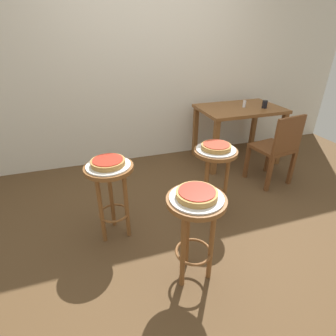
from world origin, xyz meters
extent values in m
plane|color=brown|center=(0.00, 0.00, 0.00)|extent=(6.00, 6.00, 0.00)
cube|color=silver|center=(0.00, 1.65, 1.50)|extent=(6.00, 0.10, 3.00)
cylinder|color=brown|center=(-0.25, -0.55, 0.67)|extent=(0.39, 0.39, 0.03)
cylinder|color=brown|center=(-0.25, -0.42, 0.33)|extent=(0.04, 0.04, 0.65)
cylinder|color=brown|center=(-0.36, -0.61, 0.33)|extent=(0.04, 0.04, 0.65)
cylinder|color=brown|center=(-0.14, -0.61, 0.33)|extent=(0.04, 0.04, 0.65)
torus|color=brown|center=(-0.25, -0.55, 0.23)|extent=(0.26, 0.26, 0.02)
cylinder|color=silver|center=(-0.25, -0.55, 0.70)|extent=(0.35, 0.35, 0.01)
cylinder|color=tan|center=(-0.25, -0.55, 0.72)|extent=(0.27, 0.27, 0.04)
cylinder|color=red|center=(-0.25, -0.55, 0.74)|extent=(0.24, 0.24, 0.01)
cylinder|color=brown|center=(-0.73, 0.09, 0.67)|extent=(0.39, 0.39, 0.03)
cylinder|color=brown|center=(-0.73, 0.21, 0.33)|extent=(0.04, 0.04, 0.65)
cylinder|color=brown|center=(-0.84, 0.02, 0.33)|extent=(0.04, 0.04, 0.65)
cylinder|color=brown|center=(-0.62, 0.02, 0.33)|extent=(0.04, 0.04, 0.65)
torus|color=brown|center=(-0.73, 0.09, 0.23)|extent=(0.26, 0.26, 0.02)
cylinder|color=white|center=(-0.73, 0.09, 0.70)|extent=(0.35, 0.35, 0.01)
cylinder|color=#B78442|center=(-0.73, 0.09, 0.72)|extent=(0.27, 0.27, 0.04)
cylinder|color=red|center=(-0.73, 0.09, 0.74)|extent=(0.24, 0.24, 0.01)
cylinder|color=brown|center=(0.22, 0.10, 0.67)|extent=(0.39, 0.39, 0.03)
cylinder|color=brown|center=(0.22, 0.22, 0.33)|extent=(0.04, 0.04, 0.65)
cylinder|color=brown|center=(0.12, 0.04, 0.33)|extent=(0.04, 0.04, 0.65)
cylinder|color=brown|center=(0.33, 0.04, 0.33)|extent=(0.04, 0.04, 0.65)
torus|color=brown|center=(0.22, 0.10, 0.23)|extent=(0.26, 0.26, 0.02)
cylinder|color=silver|center=(0.22, 0.10, 0.70)|extent=(0.36, 0.36, 0.01)
cylinder|color=#B78442|center=(0.22, 0.10, 0.72)|extent=(0.27, 0.27, 0.04)
cylinder|color=#B23823|center=(0.22, 0.10, 0.74)|extent=(0.23, 0.23, 0.01)
cube|color=brown|center=(1.10, 1.13, 0.73)|extent=(1.07, 0.71, 0.04)
cube|color=brown|center=(0.62, 0.82, 0.35)|extent=(0.06, 0.06, 0.71)
cube|color=brown|center=(1.58, 0.82, 0.35)|extent=(0.06, 0.06, 0.71)
cube|color=brown|center=(0.62, 1.43, 0.35)|extent=(0.06, 0.06, 0.71)
cube|color=brown|center=(1.58, 1.43, 0.35)|extent=(0.06, 0.06, 0.71)
cylinder|color=black|center=(1.37, 0.99, 0.80)|extent=(0.06, 0.06, 0.10)
cylinder|color=white|center=(1.15, 1.12, 0.79)|extent=(0.04, 0.04, 0.08)
cube|color=brown|center=(1.16, 0.47, 0.43)|extent=(0.46, 0.46, 0.04)
cube|color=brown|center=(1.19, 0.29, 0.65)|extent=(0.40, 0.09, 0.40)
cube|color=brown|center=(1.31, 0.68, 0.21)|extent=(0.04, 0.04, 0.42)
cube|color=brown|center=(0.96, 0.62, 0.21)|extent=(0.04, 0.04, 0.42)
cube|color=brown|center=(1.37, 0.32, 0.21)|extent=(0.04, 0.04, 0.42)
cube|color=brown|center=(1.01, 0.26, 0.21)|extent=(0.04, 0.04, 0.42)
camera|label=1|loc=(-0.85, -1.81, 1.64)|focal=28.01mm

